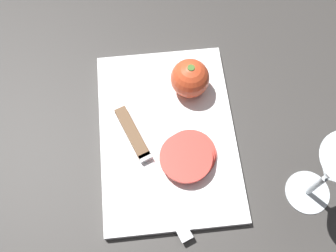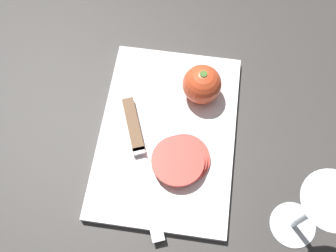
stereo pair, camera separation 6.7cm
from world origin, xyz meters
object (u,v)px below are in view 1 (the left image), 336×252
at_px(knife, 138,145).
at_px(tomato_slice_stack_near, 188,156).
at_px(whole_tomato, 190,78).
at_px(wine_glass, 335,170).

relative_size(knife, tomato_slice_stack_near, 2.47).
height_order(whole_tomato, knife, whole_tomato).
xyz_separation_m(whole_tomato, knife, (0.11, -0.10, -0.03)).
height_order(wine_glass, tomato_slice_stack_near, wine_glass).
distance_m(wine_glass, knife, 0.32).
distance_m(wine_glass, whole_tomato, 0.29).
bearing_deg(tomato_slice_stack_near, knife, -110.33).
bearing_deg(wine_glass, whole_tomato, -140.52).
xyz_separation_m(whole_tomato, tomato_slice_stack_near, (0.14, -0.02, -0.02)).
relative_size(wine_glass, knife, 0.71).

